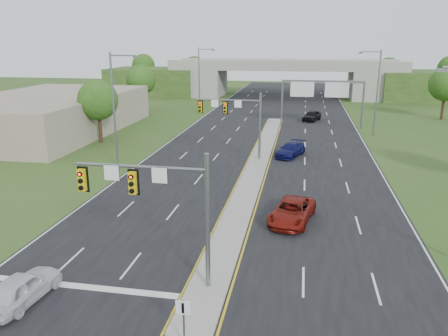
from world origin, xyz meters
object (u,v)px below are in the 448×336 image
(car_far_b, at_px, (290,150))
(car_far_c, at_px, (312,116))
(car_far_a, at_px, (292,211))
(signal_mast_near, at_px, (161,198))
(signal_mast_far, at_px, (238,115))
(keep_right_sign, at_px, (183,316))
(sign_gantry, at_px, (321,91))
(car_white, at_px, (22,288))
(overpass, at_px, (285,81))

(car_far_b, bearing_deg, car_far_c, 104.66)
(car_far_a, relative_size, car_far_b, 1.09)
(signal_mast_near, relative_size, car_far_c, 1.51)
(signal_mast_far, height_order, keep_right_sign, signal_mast_far)
(keep_right_sign, bearing_deg, signal_mast_far, 94.39)
(car_far_c, bearing_deg, sign_gantry, -58.77)
(keep_right_sign, relative_size, car_far_c, 0.47)
(car_white, height_order, car_far_a, car_far_a)
(signal_mast_near, distance_m, car_far_c, 50.95)
(sign_gantry, distance_m, car_far_b, 18.54)
(signal_mast_far, bearing_deg, car_far_c, 72.53)
(signal_mast_near, bearing_deg, car_far_b, 78.83)
(sign_gantry, xyz_separation_m, car_far_c, (-1.02, 5.18, -4.43))
(signal_mast_far, xyz_separation_m, car_far_b, (5.40, 2.36, -4.00))
(signal_mast_far, distance_m, keep_right_sign, 29.71)
(signal_mast_far, relative_size, car_white, 1.62)
(sign_gantry, xyz_separation_m, car_far_b, (-3.54, -17.63, -4.51))
(signal_mast_far, height_order, car_far_b, signal_mast_far)
(signal_mast_far, bearing_deg, sign_gantry, 65.89)
(signal_mast_near, relative_size, sign_gantry, 0.60)
(car_white, height_order, car_far_c, car_far_c)
(signal_mast_far, bearing_deg, car_far_b, 23.60)
(car_far_a, bearing_deg, keep_right_sign, -93.63)
(sign_gantry, relative_size, car_far_c, 2.50)
(overpass, height_order, car_far_c, overpass)
(signal_mast_far, height_order, car_white, signal_mast_far)
(signal_mast_near, bearing_deg, car_far_c, 81.03)
(sign_gantry, bearing_deg, signal_mast_far, -114.11)
(signal_mast_far, relative_size, overpass, 0.09)
(overpass, relative_size, car_white, 18.53)
(car_far_a, bearing_deg, signal_mast_near, -111.16)
(sign_gantry, bearing_deg, car_far_b, -101.37)
(signal_mast_far, height_order, overpass, overpass)
(keep_right_sign, relative_size, car_far_a, 0.41)
(signal_mast_far, relative_size, sign_gantry, 0.60)
(overpass, height_order, car_white, overpass)
(signal_mast_near, xyz_separation_m, car_far_c, (7.92, 50.18, -3.92))
(keep_right_sign, bearing_deg, car_far_a, 74.44)
(signal_mast_far, bearing_deg, signal_mast_near, -90.00)
(signal_mast_near, xyz_separation_m, sign_gantry, (8.95, 44.99, 0.51))
(sign_gantry, relative_size, car_far_b, 2.37)
(car_white, bearing_deg, signal_mast_far, -96.72)
(sign_gantry, bearing_deg, car_white, -107.58)
(car_far_b, bearing_deg, overpass, 114.38)
(keep_right_sign, xyz_separation_m, car_far_b, (3.14, 31.81, -0.79))
(keep_right_sign, distance_m, overpass, 84.55)
(signal_mast_near, height_order, car_far_a, signal_mast_near)
(car_far_a, bearing_deg, overpass, 105.04)
(sign_gantry, relative_size, overpass, 0.14)
(signal_mast_near, height_order, car_white, signal_mast_near)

